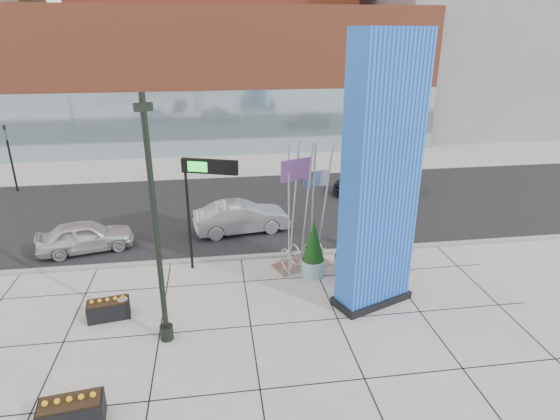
{
  "coord_description": "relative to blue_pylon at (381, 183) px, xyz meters",
  "views": [
    {
      "loc": [
        0.07,
        -14.24,
        9.34
      ],
      "look_at": [
        2.43,
        2.0,
        2.96
      ],
      "focal_mm": 30.0,
      "sensor_mm": 36.0,
      "label": 1
    }
  ],
  "objects": [
    {
      "name": "box_planter_north",
      "position": [
        -9.31,
        0.29,
        -4.2
      ],
      "size": [
        1.5,
        0.91,
        0.77
      ],
      "rotation": [
        0.0,
        0.0,
        0.16
      ],
      "color": "black",
      "rests_on": "ground"
    },
    {
      "name": "curb_edge",
      "position": [
        -5.51,
        4.06,
        -4.49
      ],
      "size": [
        80.0,
        0.3,
        0.12
      ],
      "primitive_type": "cube",
      "color": "gray",
      "rests_on": "ground"
    },
    {
      "name": "lamp_post",
      "position": [
        -7.24,
        -1.23,
        -1.36
      ],
      "size": [
        0.53,
        0.43,
        7.79
      ],
      "rotation": [
        0.0,
        0.0,
        0.35
      ],
      "color": "black",
      "rests_on": "ground"
    },
    {
      "name": "concrete_bollard",
      "position": [
        -8.83,
        0.31,
        -4.22
      ],
      "size": [
        0.34,
        0.34,
        0.67
      ],
      "primitive_type": "cylinder",
      "color": "gray",
      "rests_on": "ground"
    },
    {
      "name": "car_dark_east",
      "position": [
        3.98,
        11.5,
        -3.83
      ],
      "size": [
        4.94,
        2.01,
        1.43
      ],
      "primitive_type": "imported",
      "rotation": [
        0.0,
        0.0,
        -1.57
      ],
      "color": "black",
      "rests_on": "ground"
    },
    {
      "name": "building_grey_parking",
      "position": [
        20.49,
        32.06,
        4.45
      ],
      "size": [
        20.0,
        18.0,
        18.0
      ],
      "primitive_type": "cube",
      "color": "slate",
      "rests_on": "ground"
    },
    {
      "name": "tower_glass_front",
      "position": [
        -4.51,
        22.26,
        -2.05
      ],
      "size": [
        34.0,
        0.6,
        5.0
      ],
      "primitive_type": "cube",
      "color": "#8CA5B2",
      "rests_on": "ground"
    },
    {
      "name": "round_planter_mid",
      "position": [
        -0.31,
        2.28,
        -3.35
      ],
      "size": [
        1.01,
        1.01,
        2.54
      ],
      "color": "#8FBFC1",
      "rests_on": "ground"
    },
    {
      "name": "box_planter_south",
      "position": [
        -9.31,
        -4.44,
        -4.16
      ],
      "size": [
        1.64,
        0.97,
        0.85
      ],
      "rotation": [
        0.0,
        0.0,
        0.13
      ],
      "color": "black",
      "rests_on": "ground"
    },
    {
      "name": "blue_pylon",
      "position": [
        0.0,
        0.0,
        0.0
      ],
      "size": [
        3.09,
        2.23,
        9.42
      ],
      "rotation": [
        0.0,
        0.0,
        0.39
      ],
      "color": "#0C33BB",
      "rests_on": "ground"
    },
    {
      "name": "ground",
      "position": [
        -5.51,
        0.06,
        -4.55
      ],
      "size": [
        160.0,
        160.0,
        0.0
      ],
      "primitive_type": "plane",
      "color": "#9E9991",
      "rests_on": "ground"
    },
    {
      "name": "public_art_sculpture",
      "position": [
        -2.0,
        3.06,
        -3.16
      ],
      "size": [
        2.59,
        1.85,
        5.32
      ],
      "rotation": [
        0.0,
        0.0,
        0.32
      ],
      "color": "#B5B8BA",
      "rests_on": "ground"
    },
    {
      "name": "street_asphalt",
      "position": [
        -5.51,
        10.06,
        -4.54
      ],
      "size": [
        80.0,
        12.0,
        0.02
      ],
      "primitive_type": "cube",
      "color": "black",
      "rests_on": "ground"
    },
    {
      "name": "overhead_street_sign",
      "position": [
        -5.77,
        3.52,
        -0.49
      ],
      "size": [
        2.16,
        0.93,
        4.73
      ],
      "rotation": [
        0.0,
        0.0,
        -0.34
      ],
      "color": "black",
      "rests_on": "ground"
    },
    {
      "name": "tower_podium",
      "position": [
        -4.51,
        27.06,
        0.95
      ],
      "size": [
        34.0,
        10.0,
        11.0
      ],
      "primitive_type": "cube",
      "color": "#AB4D31",
      "rests_on": "ground"
    },
    {
      "name": "car_silver_mid",
      "position": [
        -4.28,
        6.95,
        -3.79
      ],
      "size": [
        4.76,
        2.24,
        1.51
      ],
      "primitive_type": "imported",
      "rotation": [
        0.0,
        0.0,
        1.72
      ],
      "color": "#A0A1A7",
      "rests_on": "ground"
    },
    {
      "name": "car_white_west",
      "position": [
        -11.31,
        5.86,
        -3.85
      ],
      "size": [
        4.35,
        2.54,
        1.39
      ],
      "primitive_type": "imported",
      "rotation": [
        0.0,
        0.0,
        1.8
      ],
      "color": "silver",
      "rests_on": "ground"
    },
    {
      "name": "round_planter_west",
      "position": [
        -1.71,
        2.25,
        -3.41
      ],
      "size": [
        0.96,
        0.96,
        2.4
      ],
      "color": "#8FBFC1",
      "rests_on": "ground"
    },
    {
      "name": "round_planter_east",
      "position": [
        1.49,
        3.66,
        -3.44
      ],
      "size": [
        0.94,
        0.94,
        2.35
      ],
      "color": "#8FBFC1",
      "rests_on": "ground"
    },
    {
      "name": "traffic_signal",
      "position": [
        -17.51,
        15.06,
        -2.25
      ],
      "size": [
        0.15,
        0.18,
        4.1
      ],
      "color": "black",
      "rests_on": "ground"
    }
  ]
}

